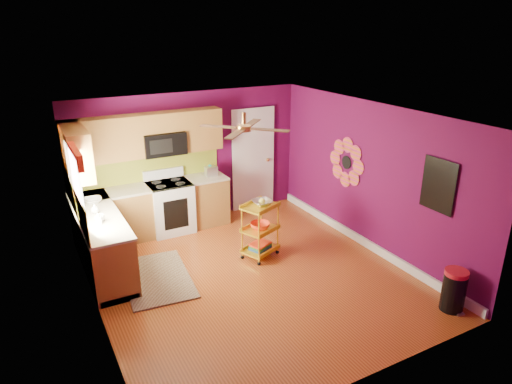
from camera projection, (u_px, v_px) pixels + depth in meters
ground at (251, 276)px, 7.06m from camera, size 5.00×5.00×0.00m
room_envelope at (253, 175)px, 6.49m from camera, size 4.54×5.04×2.52m
lower_cabinets at (132, 224)px, 7.80m from camera, size 2.81×2.31×0.94m
electric_range at (170, 206)px, 8.43m from camera, size 0.76×0.66×1.13m
upper_cabinetry at (125, 141)px, 7.66m from camera, size 2.80×2.30×1.26m
left_window at (74, 172)px, 6.32m from camera, size 0.08×1.35×1.08m
panel_door at (253, 160)px, 9.33m from camera, size 0.95×0.11×2.15m
right_wall_art at (384, 172)px, 7.26m from camera, size 0.04×2.74×1.04m
ceiling_fan at (244, 127)px, 6.42m from camera, size 1.01×1.01×0.26m
shag_rug at (157, 278)px, 6.97m from camera, size 1.10×1.63×0.02m
rolling_cart at (260, 227)px, 7.47m from camera, size 0.68×0.60×1.03m
trash_can at (454, 290)px, 6.13m from camera, size 0.39×0.39×0.60m
teal_kettle at (210, 171)px, 8.68m from camera, size 0.18×0.18×0.21m
toaster at (211, 171)px, 8.64m from camera, size 0.22×0.15×0.18m
soap_bottle_a at (98, 219)px, 6.56m from camera, size 0.08×0.08×0.17m
soap_bottle_b at (95, 208)px, 6.95m from camera, size 0.12×0.12×0.15m
counter_dish at (93, 200)px, 7.37m from camera, size 0.29×0.29×0.07m
counter_cup at (100, 218)px, 6.67m from camera, size 0.13×0.13×0.10m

